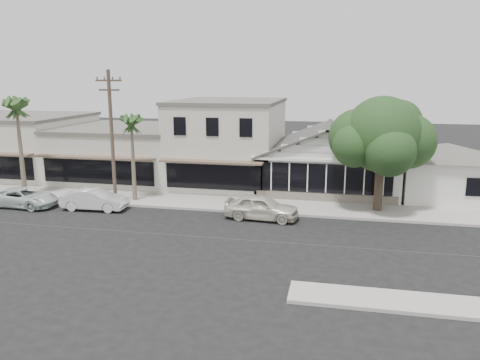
% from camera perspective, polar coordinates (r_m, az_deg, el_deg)
% --- Properties ---
extents(ground, '(140.00, 140.00, 0.00)m').
position_cam_1_polar(ground, '(25.37, -1.70, -7.17)').
color(ground, black).
rests_on(ground, ground).
extents(sidewalk_north, '(90.00, 3.50, 0.15)m').
position_cam_1_polar(sidewalk_north, '(34.00, -12.22, -2.22)').
color(sidewalk_north, '#9E9991').
rests_on(sidewalk_north, ground).
extents(corner_shop, '(10.40, 8.60, 5.10)m').
position_cam_1_polar(corner_shop, '(36.19, 10.69, 2.84)').
color(corner_shop, silver).
rests_on(corner_shop, ground).
extents(side_cottage, '(6.00, 6.00, 3.00)m').
position_cam_1_polar(side_cottage, '(36.23, 23.64, 0.22)').
color(side_cottage, silver).
rests_on(side_cottage, ground).
extents(row_building_near, '(8.00, 10.00, 6.50)m').
position_cam_1_polar(row_building_near, '(38.10, -1.38, 4.49)').
color(row_building_near, silver).
rests_on(row_building_near, ground).
extents(row_building_midnear, '(10.00, 10.00, 4.20)m').
position_cam_1_polar(row_building_midnear, '(41.25, -13.66, 3.14)').
color(row_building_midnear, '#B6B2A3').
rests_on(row_building_midnear, ground).
extents(row_building_midfar, '(11.00, 10.00, 5.00)m').
position_cam_1_polar(row_building_midfar, '(46.66, -25.45, 3.82)').
color(row_building_midfar, silver).
rests_on(row_building_midfar, ground).
extents(utility_pole, '(1.80, 0.24, 9.00)m').
position_cam_1_polar(utility_pole, '(32.19, -15.36, 5.35)').
color(utility_pole, brown).
rests_on(utility_pole, ground).
extents(car_0, '(4.64, 2.14, 1.54)m').
position_cam_1_polar(car_0, '(28.57, 2.62, -3.30)').
color(car_0, beige).
rests_on(car_0, ground).
extents(car_1, '(4.31, 1.68, 1.40)m').
position_cam_1_polar(car_1, '(32.02, -17.31, -2.27)').
color(car_1, silver).
rests_on(car_1, ground).
extents(car_2, '(4.72, 2.40, 1.28)m').
position_cam_1_polar(car_2, '(34.48, -24.84, -1.94)').
color(car_2, silver).
rests_on(car_2, ground).
extents(shade_tree, '(6.68, 6.04, 7.41)m').
position_cam_1_polar(shade_tree, '(30.72, 16.78, 5.11)').
color(shade_tree, '#3F3326').
rests_on(shade_tree, ground).
extents(palm_east, '(2.70, 2.70, 6.41)m').
position_cam_1_polar(palm_east, '(32.50, -13.12, 6.72)').
color(palm_east, '#726651').
rests_on(palm_east, ground).
extents(palm_mid, '(2.74, 2.74, 7.57)m').
position_cam_1_polar(palm_mid, '(36.48, -25.60, 8.00)').
color(palm_mid, '#726651').
rests_on(palm_mid, ground).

